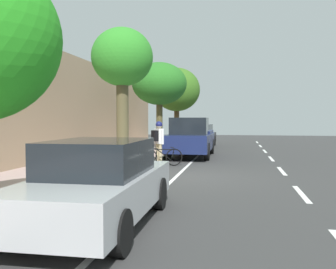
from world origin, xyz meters
name	(u,v)px	position (x,y,z in m)	size (l,w,h in m)	color
ground	(185,177)	(0.00, 0.00, 0.00)	(63.66, 63.66, 0.00)	#363636
sidewalk	(72,172)	(3.91, 0.00, 0.07)	(4.17, 39.79, 0.13)	#B09590
curb_edge	(133,173)	(1.75, 0.00, 0.07)	(0.16, 39.79, 0.13)	gray
lane_stripe_centre	(290,180)	(-3.28, 0.11, 0.00)	(0.14, 40.00, 0.01)	white
lane_stripe_bike_edge	(176,176)	(0.28, 0.00, 0.00)	(0.12, 39.79, 0.01)	white
building_facade	(10,103)	(6.25, 0.00, 2.46)	(0.50, 39.79, 4.92)	tan
parked_sedan_black_nearest	(199,136)	(0.83, -13.23, 0.75)	(2.03, 4.49, 1.52)	black
parked_pickup_dark_blue_second	(191,139)	(0.57, -6.46, 0.90)	(2.03, 5.31, 1.95)	navy
parked_sedan_silver_mid	(99,183)	(0.74, 5.77, 0.75)	(1.86, 4.41, 1.52)	#B7BABF
bicycle_at_curb	(161,157)	(1.28, -2.51, 0.37)	(1.58, 0.81, 0.76)	black
cyclist_with_backpack	(158,138)	(1.50, -2.94, 1.10)	(0.54, 0.55, 1.79)	#C6B284
street_tree_near_cyclist	(177,90)	(2.70, -15.11, 4.01)	(3.41, 3.41, 5.49)	#4F3C23
street_tree_mid_block	(159,84)	(2.70, -8.90, 3.86)	(3.12, 3.12, 4.97)	brown
street_tree_far_end	(122,61)	(2.70, -1.90, 4.13)	(2.37, 2.37, 5.26)	brown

